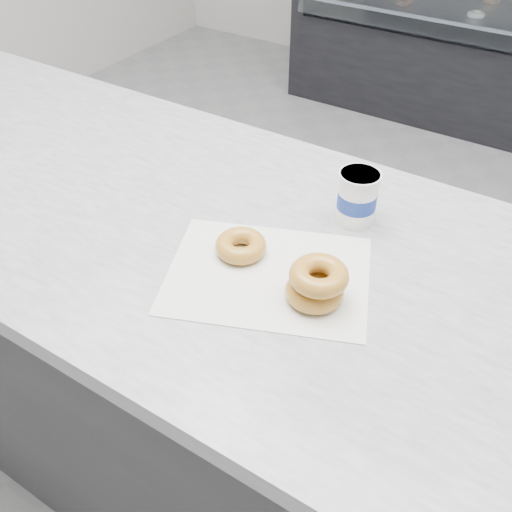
{
  "coord_description": "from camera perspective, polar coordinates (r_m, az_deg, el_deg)",
  "views": [
    {
      "loc": [
        0.49,
        -1.28,
        1.55
      ],
      "look_at": [
        0.09,
        -0.66,
        0.93
      ],
      "focal_mm": 40.0,
      "sensor_mm": 36.0,
      "label": 1
    }
  ],
  "objects": [
    {
      "name": "donut_stack",
      "position": [
        0.91,
        6.08,
        -2.75
      ],
      "size": [
        0.13,
        0.13,
        0.07
      ],
      "color": "#C38735",
      "rests_on": "wax_paper"
    },
    {
      "name": "wax_paper",
      "position": [
        0.97,
        1.21,
        -1.85
      ],
      "size": [
        0.41,
        0.37,
        0.0
      ],
      "primitive_type": "cube",
      "rotation": [
        0.0,
        0.0,
        0.39
      ],
      "color": "silver",
      "rests_on": "counter"
    },
    {
      "name": "coffee_cup",
      "position": [
        1.08,
        10.09,
        5.82
      ],
      "size": [
        0.09,
        0.09,
        0.1
      ],
      "rotation": [
        0.0,
        0.0,
        0.32
      ],
      "color": "white",
      "rests_on": "counter"
    },
    {
      "name": "counter",
      "position": [
        1.38,
        -2.05,
        -12.53
      ],
      "size": [
        3.06,
        0.76,
        0.9
      ],
      "color": "#333335",
      "rests_on": "ground"
    },
    {
      "name": "ground",
      "position": [
        2.07,
        7.71,
        -8.94
      ],
      "size": [
        5.0,
        5.0,
        0.0
      ],
      "primitive_type": "plane",
      "color": "gray",
      "rests_on": "ground"
    },
    {
      "name": "donut_single",
      "position": [
        1.0,
        -1.52,
        1.04
      ],
      "size": [
        0.11,
        0.11,
        0.03
      ],
      "primitive_type": "torus",
      "rotation": [
        0.0,
        0.0,
        -0.18
      ],
      "color": "#C38735",
      "rests_on": "wax_paper"
    }
  ]
}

